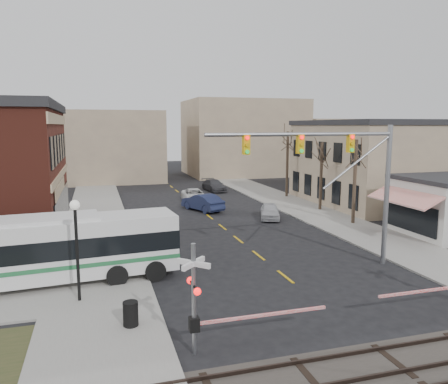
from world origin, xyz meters
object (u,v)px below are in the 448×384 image
(car_b, at_px, (203,202))
(pedestrian_far, at_px, (96,248))
(car_a, at_px, (270,211))
(traffic_signal_mast, at_px, (343,166))
(transit_bus, at_px, (46,249))
(pedestrian_near, at_px, (102,260))
(car_d, at_px, (214,185))
(trash_bin, at_px, (131,314))
(car_c, at_px, (194,195))
(rr_crossing_west, at_px, (206,299))
(street_lamp, at_px, (76,230))

(car_b, distance_m, pedestrian_far, 17.16)
(car_a, bearing_deg, traffic_signal_mast, -75.16)
(transit_bus, bearing_deg, pedestrian_near, 1.22)
(pedestrian_near, bearing_deg, car_d, -30.91)
(car_b, bearing_deg, trash_bin, 47.09)
(car_c, relative_size, car_d, 0.99)
(car_a, bearing_deg, rr_crossing_west, -97.53)
(car_c, distance_m, pedestrian_near, 24.04)
(rr_crossing_west, xyz_separation_m, pedestrian_near, (-3.37, 8.62, -0.89))
(car_b, bearing_deg, car_c, -116.67)
(transit_bus, bearing_deg, street_lamp, -59.75)
(street_lamp, height_order, car_a, street_lamp)
(car_b, xyz_separation_m, pedestrian_near, (-9.39, -16.77, 0.28))
(pedestrian_far, bearing_deg, rr_crossing_west, -93.08)
(traffic_signal_mast, relative_size, trash_bin, 11.05)
(trash_bin, bearing_deg, pedestrian_near, 98.98)
(pedestrian_far, bearing_deg, pedestrian_near, -104.00)
(trash_bin, relative_size, car_a, 0.25)
(traffic_signal_mast, xyz_separation_m, car_c, (-3.02, 23.73, -5.13))
(street_lamp, bearing_deg, pedestrian_far, 82.17)
(transit_bus, xyz_separation_m, traffic_signal_mast, (15.45, -1.71, 3.90))
(transit_bus, bearing_deg, trash_bin, -58.68)
(pedestrian_near, distance_m, pedestrian_far, 2.65)
(rr_crossing_west, height_order, car_a, rr_crossing_west)
(traffic_signal_mast, xyz_separation_m, rr_crossing_west, (-9.42, -6.85, -3.81))
(pedestrian_near, bearing_deg, traffic_signal_mast, -103.10)
(street_lamp, distance_m, pedestrian_far, 5.96)
(traffic_signal_mast, relative_size, car_c, 2.29)
(transit_bus, height_order, car_d, transit_bus)
(car_c, xyz_separation_m, car_d, (3.98, 6.63, 0.03))
(pedestrian_near, relative_size, pedestrian_far, 1.07)
(traffic_signal_mast, bearing_deg, rr_crossing_west, -143.95)
(transit_bus, bearing_deg, traffic_signal_mast, -6.30)
(transit_bus, xyz_separation_m, car_a, (16.77, 11.62, -1.20))
(car_a, bearing_deg, car_b, 152.61)
(traffic_signal_mast, xyz_separation_m, car_a, (1.31, 13.33, -5.11))
(trash_bin, xyz_separation_m, car_d, (12.79, 34.60, 0.08))
(street_lamp, bearing_deg, traffic_signal_mast, 4.20)
(trash_bin, distance_m, car_d, 36.89)
(rr_crossing_west, relative_size, car_b, 1.15)
(car_a, xyz_separation_m, pedestrian_far, (-14.43, -8.93, 0.34))
(trash_bin, height_order, car_a, car_a)
(street_lamp, relative_size, pedestrian_near, 2.40)
(pedestrian_far, bearing_deg, street_lamp, -119.12)
(transit_bus, xyz_separation_m, street_lamp, (1.59, -2.73, 1.51))
(street_lamp, height_order, pedestrian_far, street_lamp)
(rr_crossing_west, bearing_deg, car_d, 74.42)
(street_lamp, xyz_separation_m, car_b, (10.47, 19.55, -2.59))
(rr_crossing_west, xyz_separation_m, trash_bin, (-2.42, 2.61, -1.36))
(transit_bus, distance_m, car_b, 20.73)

